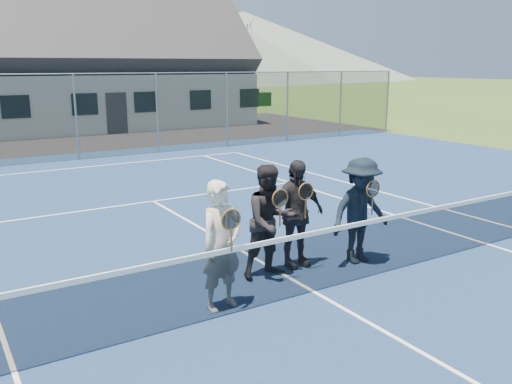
% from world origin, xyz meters
% --- Properties ---
extents(ground, '(220.00, 220.00, 0.00)m').
position_xyz_m(ground, '(0.00, 20.00, 0.00)').
color(ground, '#324C1B').
rests_on(ground, ground).
extents(court_surface, '(30.00, 30.00, 0.02)m').
position_xyz_m(court_surface, '(0.00, 0.00, 0.01)').
color(court_surface, navy).
rests_on(court_surface, ground).
extents(hedge_row, '(40.00, 1.20, 1.10)m').
position_xyz_m(hedge_row, '(0.00, 32.00, 0.55)').
color(hedge_row, black).
rests_on(hedge_row, ground).
extents(hill_centre, '(120.00, 120.00, 22.00)m').
position_xyz_m(hill_centre, '(20.00, 95.00, 11.00)').
color(hill_centre, '#506159').
rests_on(hill_centre, ground).
extents(hill_east, '(90.00, 90.00, 14.00)m').
position_xyz_m(hill_east, '(55.00, 95.00, 7.00)').
color(hill_east, slate).
rests_on(hill_east, ground).
extents(court_markings, '(11.03, 23.83, 0.01)m').
position_xyz_m(court_markings, '(0.00, 0.00, 0.02)').
color(court_markings, white).
rests_on(court_markings, court_surface).
extents(tennis_net, '(11.68, 0.08, 1.10)m').
position_xyz_m(tennis_net, '(0.00, 0.00, 0.54)').
color(tennis_net, slate).
rests_on(tennis_net, ground).
extents(perimeter_fence, '(30.07, 0.07, 3.02)m').
position_xyz_m(perimeter_fence, '(0.00, 13.50, 1.52)').
color(perimeter_fence, slate).
rests_on(perimeter_fence, ground).
extents(clubhouse, '(15.60, 8.20, 7.70)m').
position_xyz_m(clubhouse, '(4.00, 24.00, 3.99)').
color(clubhouse, silver).
rests_on(clubhouse, ground).
extents(tree_c, '(3.20, 3.20, 7.77)m').
position_xyz_m(tree_c, '(2.00, 33.00, 5.79)').
color(tree_c, '#382414').
rests_on(tree_c, ground).
extents(tree_d, '(3.20, 3.20, 7.77)m').
position_xyz_m(tree_d, '(12.00, 33.00, 5.79)').
color(tree_d, '#351E13').
rests_on(tree_d, ground).
extents(tree_e, '(3.20, 3.20, 7.77)m').
position_xyz_m(tree_e, '(18.00, 33.00, 5.79)').
color(tree_e, '#3A2615').
rests_on(tree_e, ground).
extents(player_a, '(0.72, 0.56, 1.80)m').
position_xyz_m(player_a, '(-1.39, 0.26, 0.92)').
color(player_a, beige).
rests_on(player_a, court_surface).
extents(player_b, '(0.90, 0.71, 1.80)m').
position_xyz_m(player_b, '(-0.20, 0.87, 0.92)').
color(player_b, black).
rests_on(player_b, court_surface).
extents(player_c, '(1.09, 0.54, 1.80)m').
position_xyz_m(player_c, '(0.40, 1.03, 0.92)').
color(player_c, black).
rests_on(player_c, court_surface).
extents(player_d, '(1.17, 0.68, 1.80)m').
position_xyz_m(player_d, '(1.44, 0.60, 0.92)').
color(player_d, black).
rests_on(player_d, court_surface).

